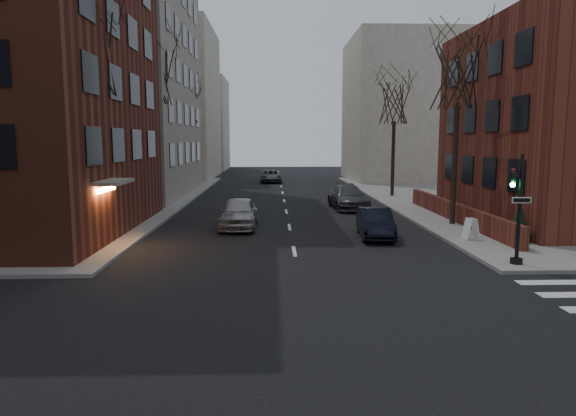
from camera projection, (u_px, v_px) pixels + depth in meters
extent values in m
plane|color=black|center=(322.00, 390.00, 9.60)|extent=(160.00, 160.00, 0.00)
cube|color=#A29586|center=(70.00, 22.00, 40.91)|extent=(18.00, 18.00, 28.00)
cube|color=maroon|center=(455.00, 212.00, 28.62)|extent=(0.35, 16.00, 1.00)
cube|color=beige|center=(156.00, 104.00, 62.44)|extent=(14.00, 16.00, 18.00)
cube|color=beige|center=(411.00, 110.00, 58.54)|extent=(14.00, 14.00, 16.00)
cube|color=beige|center=(194.00, 124.00, 79.61)|extent=(10.00, 12.00, 14.00)
cylinder|color=black|center=(519.00, 209.00, 18.48)|extent=(0.14, 0.14, 4.00)
cylinder|color=black|center=(516.00, 261.00, 18.73)|extent=(0.44, 0.44, 0.20)
imported|color=black|center=(514.00, 186.00, 18.36)|extent=(0.16, 0.20, 1.00)
sphere|color=#19FF4C|center=(513.00, 185.00, 18.30)|extent=(0.18, 0.18, 0.18)
cube|color=white|center=(522.00, 200.00, 18.31)|extent=(0.70, 0.03, 0.22)
cylinder|color=#2D231C|center=(94.00, 166.00, 22.74)|extent=(0.28, 0.28, 6.65)
cylinder|color=#2D231C|center=(155.00, 155.00, 34.61)|extent=(0.28, 0.28, 7.00)
cylinder|color=#2D231C|center=(189.00, 154.00, 48.52)|extent=(0.28, 0.28, 6.30)
cylinder|color=#2D231C|center=(455.00, 165.00, 27.27)|extent=(0.28, 0.28, 6.30)
cylinder|color=#2D231C|center=(393.00, 159.00, 41.16)|extent=(0.28, 0.28, 5.95)
cylinder|color=black|center=(151.00, 165.00, 30.73)|extent=(0.12, 0.12, 6.00)
sphere|color=#FFA54C|center=(149.00, 112.00, 30.32)|extent=(0.36, 0.36, 0.36)
cylinder|color=black|center=(198.00, 155.00, 50.54)|extent=(0.12, 0.12, 6.00)
sphere|color=#FFA54C|center=(197.00, 123.00, 50.13)|extent=(0.36, 0.36, 0.36)
imported|color=black|center=(375.00, 223.00, 24.46)|extent=(1.77, 4.31, 1.39)
imported|color=#949599|center=(238.00, 213.00, 27.04)|extent=(1.96, 4.78, 1.62)
imported|color=#3A3B3F|center=(348.00, 197.00, 34.67)|extent=(2.46, 5.46, 1.55)
imported|color=#46464B|center=(271.00, 176.00, 56.10)|extent=(2.39, 4.93, 1.35)
cube|color=white|center=(471.00, 228.00, 23.30)|extent=(0.51, 0.66, 0.98)
cone|color=#16321C|center=(519.00, 221.00, 22.69)|extent=(1.15, 1.15, 1.84)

